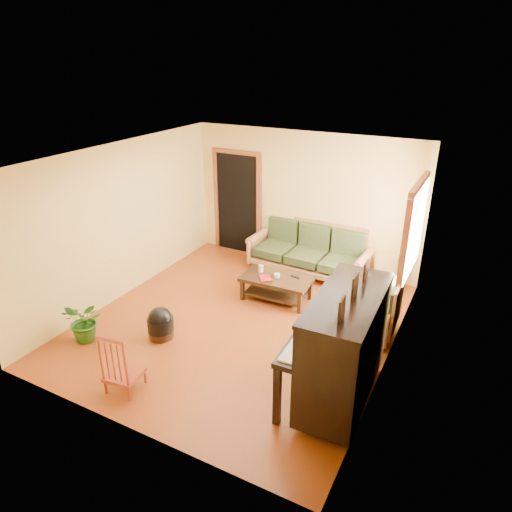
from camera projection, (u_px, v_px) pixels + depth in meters
The scene contains 16 objects.
floor at pixel (240, 322), 7.17m from camera, with size 5.00×5.00×0.00m, color #69290D.
doorway at pixel (237, 204), 9.36m from camera, with size 1.08×0.16×2.05m, color black.
window at pixel (414, 230), 6.67m from camera, with size 0.12×1.36×1.46m, color white.
sofa at pixel (308, 250), 8.56m from camera, with size 2.24×0.94×0.96m, color #905B34.
coffee_table at pixel (276, 288), 7.74m from camera, with size 1.16×0.63×0.42m, color black.
armchair at pixel (370, 305), 6.74m from camera, with size 0.89×0.94×0.94m, color #905B34.
piano at pixel (344, 351), 5.29m from camera, with size 0.96×1.62×1.43m, color black.
footstool at pixel (161, 326), 6.73m from camera, with size 0.39×0.39×0.37m, color black.
red_chair at pixel (123, 360), 5.59m from camera, with size 0.40×0.44×0.86m, color maroon.
leaning_frame at pixel (386, 269), 8.25m from camera, with size 0.43×0.10×0.57m, color #B3923B.
ceramic_crock at pixel (387, 281), 8.19m from camera, with size 0.19×0.19×0.23m, color #3759A5.
potted_plant at pixel (85, 321), 6.60m from camera, with size 0.57×0.50×0.64m, color #255919.
book at pixel (260, 279), 7.59m from camera, with size 0.18×0.25×0.02m, color maroon.
candle at pixel (261, 269), 7.81m from camera, with size 0.08×0.08×0.13m, color silver.
glass_jar at pixel (277, 275), 7.65m from camera, with size 0.10×0.10×0.06m, color silver.
remote at pixel (295, 277), 7.65m from camera, with size 0.17×0.04×0.02m, color black.
Camera 1 is at (3.05, -5.30, 3.89)m, focal length 32.00 mm.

